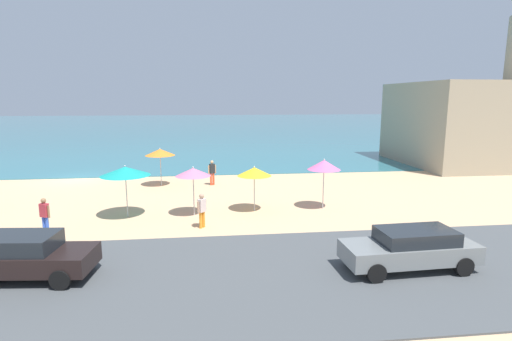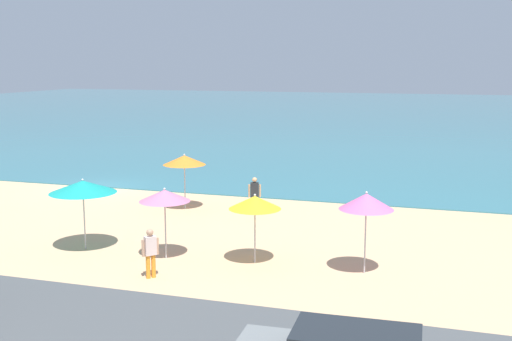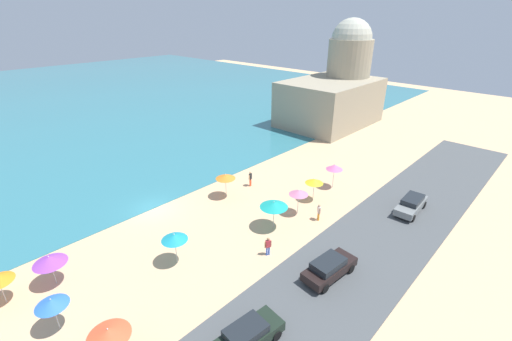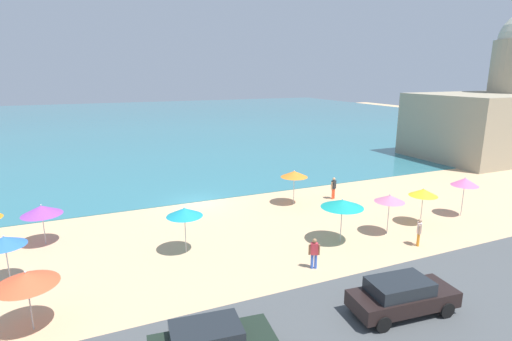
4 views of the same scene
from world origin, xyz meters
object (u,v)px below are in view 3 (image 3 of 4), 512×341
Objects in this scene: beach_umbrella_0 at (274,205)px; beach_umbrella_1 at (49,260)px; beach_umbrella_3 at (108,333)px; beach_umbrella_10 at (299,192)px; beach_umbrella_7 at (335,167)px; beach_umbrella_4 at (225,176)px; beach_umbrella_2 at (51,303)px; beach_umbrella_8 at (174,237)px; parked_car_3 at (248,335)px; harbor_fortress at (338,88)px; parked_car_1 at (329,268)px; bather_1 at (250,178)px; parked_car_4 at (411,204)px; bather_0 at (319,211)px; beach_umbrella_9 at (314,181)px; bather_2 at (268,245)px.

beach_umbrella_0 is 1.11× the size of beach_umbrella_1.
beach_umbrella_10 is (18.81, 1.91, 0.11)m from beach_umbrella_3.
beach_umbrella_7 is at bearing 5.33° from beach_umbrella_3.
beach_umbrella_2 is at bearing -164.96° from beach_umbrella_4.
parked_car_3 is (-1.36, -8.90, -1.48)m from beach_umbrella_8.
beach_umbrella_2 is at bearing -167.09° from harbor_fortress.
harbor_fortress is (33.83, 20.42, 4.80)m from parked_car_1.
beach_umbrella_7 reaches higher than bather_1.
beach_umbrella_1 is at bearing 151.87° from parked_car_4.
beach_umbrella_8 is at bearing -152.49° from beach_umbrella_4.
beach_umbrella_0 reaches higher than bather_0.
bather_0 is at bearing -72.65° from beach_umbrella_4.
beach_umbrella_10 is at bearing -7.09° from beach_umbrella_2.
beach_umbrella_9 reaches higher than beach_umbrella_2.
beach_umbrella_0 is at bearing 7.47° from beach_umbrella_3.
beach_umbrella_8 is (6.99, 4.29, 0.18)m from beach_umbrella_3.
beach_umbrella_1 reaches higher than parked_car_3.
parked_car_3 is (-16.31, -6.96, -1.28)m from beach_umbrella_9.
beach_umbrella_8 reaches higher than beach_umbrella_10.
parked_car_1 is 0.27× the size of harbor_fortress.
beach_umbrella_10 is at bearing -175.94° from beach_umbrella_7.
beach_umbrella_8 is at bearing -0.86° from beach_umbrella_2.
beach_umbrella_9 is at bearing -50.58° from beach_umbrella_4.
bather_1 is 0.40× the size of parked_car_3.
beach_umbrella_3 is (1.32, -4.41, 0.06)m from beach_umbrella_2.
beach_umbrella_4 is 8.82m from beach_umbrella_9.
bather_1 is 0.10× the size of harbor_fortress.
harbor_fortress is at bearing 29.16° from bather_0.
beach_umbrella_8 is at bearing -164.39° from harbor_fortress.
beach_umbrella_1 is (-15.59, 6.53, -0.29)m from beach_umbrella_0.
bather_0 is at bearing -19.79° from beach_umbrella_8.
parked_car_3 is at bearing -160.74° from beach_umbrella_7.
beach_umbrella_1 is at bearing 90.66° from beach_umbrella_3.
beach_umbrella_2 is 0.98× the size of beach_umbrella_9.
beach_umbrella_9 is (23.26, -2.07, 0.05)m from beach_umbrella_2.
beach_umbrella_3 is 0.90× the size of beach_umbrella_7.
harbor_fortress reaches higher than parked_car_1.
beach_umbrella_1 is 0.92× the size of beach_umbrella_4.
beach_umbrella_2 is 0.94× the size of beach_umbrella_10.
parked_car_3 is (-20.05, -7.01, -1.56)m from beach_umbrella_7.
parked_car_1 is (-12.14, -7.25, -1.55)m from beach_umbrella_7.
harbor_fortress is at bearing 31.12° from parked_car_1.
beach_umbrella_4 is 7.66m from beach_umbrella_10.
bather_1 is at bearing 65.80° from parked_car_1.
beach_umbrella_3 is 22.07m from beach_umbrella_9.
parked_car_4 is at bearing -55.65° from beach_umbrella_4.
beach_umbrella_2 reaches higher than bather_2.
beach_umbrella_1 is at bearing 145.30° from bather_2.
bather_0 is 9.08m from parked_car_4.
beach_umbrella_4 is at bearing 66.84° from bather_2.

